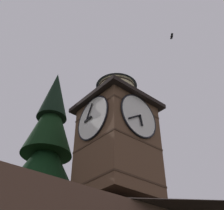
% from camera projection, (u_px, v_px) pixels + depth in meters
% --- Properties ---
extents(clock_tower, '(4.10, 4.10, 8.34)m').
position_uv_depth(clock_tower, '(117.00, 135.00, 15.92)').
color(clock_tower, brown).
rests_on(clock_tower, building_main).
extents(pine_tree_behind, '(6.61, 6.61, 16.75)m').
position_uv_depth(pine_tree_behind, '(38.00, 208.00, 15.71)').
color(pine_tree_behind, '#473323').
rests_on(pine_tree_behind, ground_plane).
extents(flying_bird_high, '(0.45, 0.48, 0.13)m').
position_uv_depth(flying_bird_high, '(172.00, 37.00, 19.76)').
color(flying_bird_high, black).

